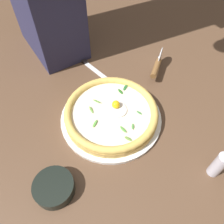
# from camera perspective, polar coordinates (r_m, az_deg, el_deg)

# --- Properties ---
(ground_plane) EXTENTS (2.40, 2.40, 0.03)m
(ground_plane) POSITION_cam_1_polar(r_m,az_deg,el_deg) (0.77, -1.99, -1.06)
(ground_plane) COLOR brown
(ground_plane) RESTS_ON ground
(pizza_plate) EXTENTS (0.33, 0.33, 0.01)m
(pizza_plate) POSITION_cam_1_polar(r_m,az_deg,el_deg) (0.74, -0.00, -1.21)
(pizza_plate) COLOR white
(pizza_plate) RESTS_ON ground
(pizza) EXTENTS (0.30, 0.30, 0.05)m
(pizza) POSITION_cam_1_polar(r_m,az_deg,el_deg) (0.72, 0.01, -0.00)
(pizza) COLOR #DAAF58
(pizza) RESTS_ON pizza_plate
(side_bowl) EXTENTS (0.11, 0.11, 0.04)m
(side_bowl) POSITION_cam_1_polar(r_m,az_deg,el_deg) (0.64, -14.43, -17.96)
(side_bowl) COLOR black
(side_bowl) RESTS_ON ground
(pizza_cutter) EXTENTS (0.07, 0.14, 0.08)m
(pizza_cutter) POSITION_cam_1_polar(r_m,az_deg,el_deg) (0.88, 11.35, 11.54)
(pizza_cutter) COLOR silver
(pizza_cutter) RESTS_ON ground
(table_knife) EXTENTS (0.24, 0.04, 0.01)m
(table_knife) POSITION_cam_1_polar(r_m,az_deg,el_deg) (0.93, -6.47, 12.15)
(table_knife) COLOR silver
(table_knife) RESTS_ON ground
(pepper_shaker) EXTENTS (0.03, 0.03, 0.09)m
(pepper_shaker) POSITION_cam_1_polar(r_m,az_deg,el_deg) (0.67, 25.25, -12.00)
(pepper_shaker) COLOR silver
(pepper_shaker) RESTS_ON ground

